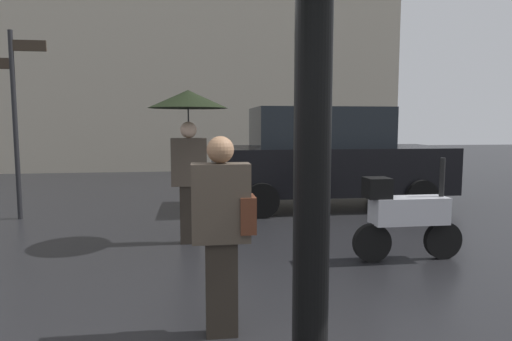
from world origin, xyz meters
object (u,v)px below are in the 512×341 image
Objects in this scene: pedestrian_with_umbrella at (188,121)px; parked_car_left at (325,157)px; pedestrian_with_bag at (223,224)px; street_signpost at (15,107)px; parked_scooter at (405,215)px.

pedestrian_with_umbrella is 3.64m from parked_car_left.
parked_car_left is (2.36, 5.17, 0.10)m from pedestrian_with_bag.
street_signpost reaches higher than parked_car_left.
pedestrian_with_umbrella reaches higher than pedestrian_with_bag.
parked_scooter is 6.47m from street_signpost.
pedestrian_with_bag is 1.14× the size of parked_scooter.
street_signpost reaches higher than parked_scooter.
pedestrian_with_bag is 5.83m from street_signpost.
pedestrian_with_umbrella is at bearing 124.53° from pedestrian_with_bag.
parked_car_left is 1.43× the size of street_signpost.
parked_scooter is at bearing 86.58° from parked_car_left.
pedestrian_with_bag is 0.49× the size of street_signpost.
parked_car_left is at bearing 94.25° from pedestrian_with_bag.
parked_scooter is at bearing -29.94° from street_signpost.
pedestrian_with_umbrella is at bearing 166.68° from parked_scooter.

